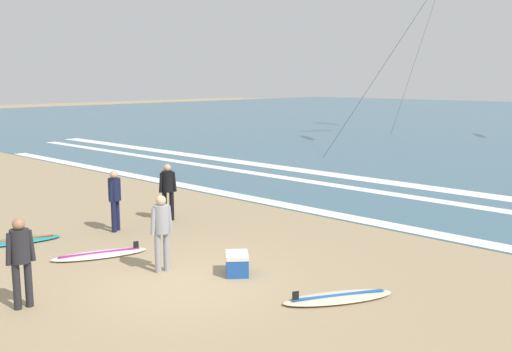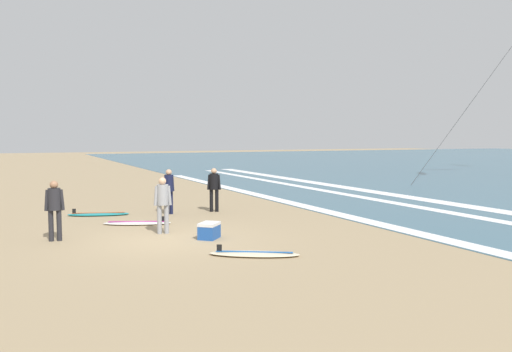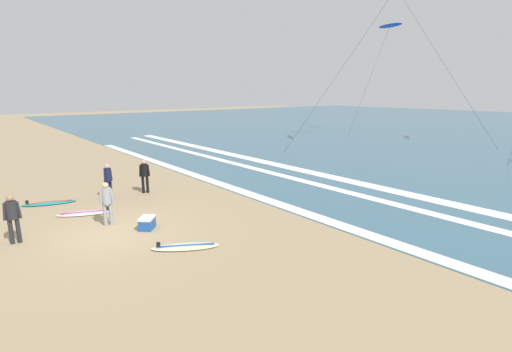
% 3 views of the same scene
% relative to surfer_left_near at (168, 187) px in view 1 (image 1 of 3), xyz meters
% --- Properties ---
extents(ground_plane, '(160.00, 160.00, 0.00)m').
position_rel_surfer_left_near_xyz_m(ground_plane, '(4.18, -2.99, -0.96)').
color(ground_plane, '#9E8763').
extents(wave_foam_shoreline, '(46.34, 0.64, 0.01)m').
position_rel_surfer_left_near_xyz_m(wave_foam_shoreline, '(5.80, 3.71, -0.94)').
color(wave_foam_shoreline, white).
rests_on(wave_foam_shoreline, ocean_surface).
extents(wave_foam_mid_break, '(54.89, 0.62, 0.01)m').
position_rel_surfer_left_near_xyz_m(wave_foam_mid_break, '(6.01, 7.56, -0.94)').
color(wave_foam_mid_break, white).
rests_on(wave_foam_mid_break, ocean_surface).
extents(wave_foam_outer_break, '(52.00, 0.92, 0.01)m').
position_rel_surfer_left_near_xyz_m(wave_foam_outer_break, '(3.60, 9.48, -0.94)').
color(wave_foam_outer_break, white).
rests_on(wave_foam_outer_break, ocean_surface).
extents(surfer_left_near, '(0.32, 0.50, 1.60)m').
position_rel_surfer_left_near_xyz_m(surfer_left_near, '(0.00, 0.00, 0.00)').
color(surfer_left_near, black).
rests_on(surfer_left_near, ground).
extents(surfer_foreground_main, '(0.32, 0.51, 1.60)m').
position_rel_surfer_left_near_xyz_m(surfer_foreground_main, '(3.17, -5.65, 0.00)').
color(surfer_foreground_main, '#232328').
rests_on(surfer_foreground_main, ground).
extents(surfer_right_near, '(0.34, 0.48, 1.60)m').
position_rel_surfer_left_near_xyz_m(surfer_right_near, '(-0.07, -1.67, 0.00)').
color(surfer_right_near, '#141938').
rests_on(surfer_right_near, ground).
extents(surfer_left_far, '(0.32, 0.52, 1.60)m').
position_rel_surfer_left_near_xyz_m(surfer_left_far, '(3.38, -2.81, 0.00)').
color(surfer_left_far, gray).
rests_on(surfer_left_far, ground).
extents(surfboard_right_spare, '(1.34, 2.17, 0.25)m').
position_rel_surfer_left_near_xyz_m(surfboard_right_spare, '(1.54, -3.14, -0.91)').
color(surfboard_right_spare, silver).
rests_on(surfboard_right_spare, ground).
extents(surfboard_left_pile, '(1.58, 2.12, 0.25)m').
position_rel_surfer_left_near_xyz_m(surfboard_left_pile, '(6.93, -1.62, -0.91)').
color(surfboard_left_pile, beige).
rests_on(surfboard_left_pile, ground).
extents(surfboard_foreground_flat, '(1.20, 2.18, 0.25)m').
position_rel_surfer_left_near_xyz_m(surfboard_foreground_flat, '(-0.88, -3.98, -0.91)').
color(surfboard_foreground_flat, teal).
rests_on(surfboard_foreground_flat, ground).
extents(cooler_box, '(0.75, 0.74, 0.44)m').
position_rel_surfer_left_near_xyz_m(cooler_box, '(4.62, -1.88, -0.74)').
color(cooler_box, '#1E4C9E').
rests_on(cooler_box, ground).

